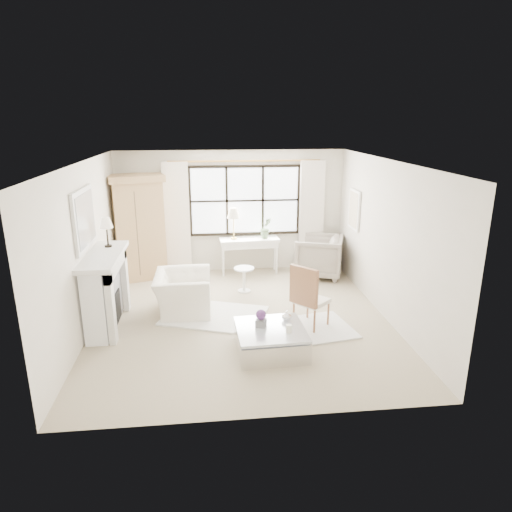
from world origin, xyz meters
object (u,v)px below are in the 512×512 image
object	(u,v)px
club_armchair	(183,293)
coffee_table	(271,340)
armoire	(139,227)
console_table	(249,256)

from	to	relation	value
club_armchair	coffee_table	xyz separation A→B (m)	(1.36, -1.62, -0.18)
armoire	coffee_table	distance (m)	4.38
console_table	club_armchair	world-z (taller)	console_table
armoire	console_table	xyz separation A→B (m)	(2.36, 0.05, -0.74)
armoire	console_table	distance (m)	2.48
armoire	club_armchair	xyz separation A→B (m)	(0.98, -1.96, -0.78)
console_table	coffee_table	size ratio (longest dim) A/B	1.27
club_armchair	coffee_table	size ratio (longest dim) A/B	1.06
armoire	club_armchair	size ratio (longest dim) A/B	2.02
club_armchair	coffee_table	world-z (taller)	club_armchair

